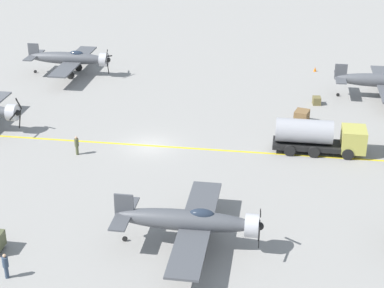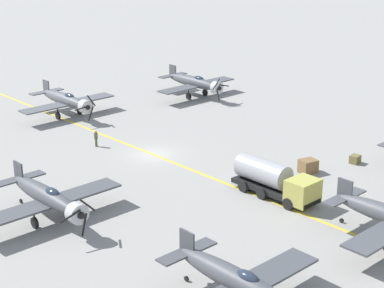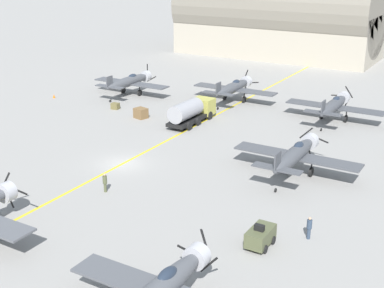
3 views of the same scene
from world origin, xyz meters
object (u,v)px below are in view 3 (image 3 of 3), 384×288
ground_crew_inspecting (105,182)px  ground_crew_walking (309,227)px  traffic_cone (54,96)px  supply_crate_by_tanker (115,106)px  hangar (278,15)px  airplane_far_right (334,105)px  airplane_far_left (130,82)px  fuel_tanker (191,111)px  airplane_mid_right (295,154)px  airplane_far_center (234,88)px  tow_tractor (260,236)px  supply_crate_outboard (141,113)px

ground_crew_inspecting → ground_crew_walking: bearing=3.9°
ground_crew_inspecting → traffic_cone: ground_crew_inspecting is taller
ground_crew_inspecting → supply_crate_by_tanker: 26.18m
ground_crew_inspecting → hangar: hangar is taller
airplane_far_right → ground_crew_inspecting: (-10.89, -30.44, -1.07)m
airplane_far_left → fuel_tanker: 16.22m
airplane_mid_right → hangar: hangar is taller
ground_crew_walking → airplane_mid_right: bearing=115.3°
airplane_far_center → traffic_cone: (-23.00, -11.16, -1.74)m
airplane_far_center → hangar: (-8.57, 36.50, 5.95)m
ground_crew_walking → tow_tractor: bearing=-133.7°
supply_crate_by_tanker → airplane_far_center: bearing=43.5°
airplane_mid_right → tow_tractor: (2.50, -13.56, -1.22)m
airplane_far_left → airplane_far_right: bearing=-10.0°
airplane_far_right → supply_crate_outboard: size_ratio=7.87×
airplane_far_right → traffic_cone: size_ratio=21.82×
airplane_far_center → ground_crew_inspecting: 32.53m
airplane_far_center → fuel_tanker: airplane_far_center is taller
supply_crate_outboard → traffic_cone: supply_crate_outboard is taller
airplane_mid_right → ground_crew_walking: bearing=-57.0°
airplane_far_right → supply_crate_outboard: bearing=-159.0°
airplane_far_center → airplane_mid_right: 26.10m
airplane_far_center → supply_crate_by_tanker: bearing=-124.0°
airplane_far_center → supply_crate_by_tanker: size_ratio=12.26×
ground_crew_walking → supply_crate_outboard: size_ratio=1.15×
airplane_far_center → ground_crew_walking: airplane_far_center is taller
tow_tractor → hangar: (-27.53, 70.31, 7.17)m
airplane_mid_right → fuel_tanker: bearing=159.4°
airplane_far_left → airplane_mid_right: (31.07, -15.93, -0.00)m
airplane_far_left → fuel_tanker: airplane_far_left is taller
airplane_far_right → traffic_cone: 38.77m
traffic_cone → supply_crate_by_tanker: bearing=-0.4°
hangar → airplane_far_left: bearing=-98.4°
hangar → airplane_far_right: bearing=-58.9°
ground_crew_walking → ground_crew_inspecting: bearing=-176.1°
traffic_cone → hangar: (14.43, 47.66, 7.69)m
supply_crate_by_tanker → supply_crate_outboard: 5.55m
supply_crate_by_tanker → supply_crate_outboard: supply_crate_outboard is taller
ground_crew_walking → supply_crate_outboard: ground_crew_walking is taller
airplane_far_center → tow_tractor: (18.96, -33.81, -1.22)m
airplane_far_left → fuel_tanker: (14.60, -7.04, -0.50)m
airplane_far_right → supply_crate_by_tanker: (-26.44, -9.39, -1.60)m
fuel_tanker → tow_tractor: bearing=-49.8°
fuel_tanker → traffic_cone: 23.02m
traffic_cone → hangar: size_ratio=0.01×
ground_crew_walking → traffic_cone: 48.82m
ground_crew_inspecting → hangar: 70.24m
tow_tractor → airplane_mid_right: bearing=100.5°
fuel_tanker → supply_crate_by_tanker: bearing=179.5°
supply_crate_by_tanker → hangar: bearing=86.1°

